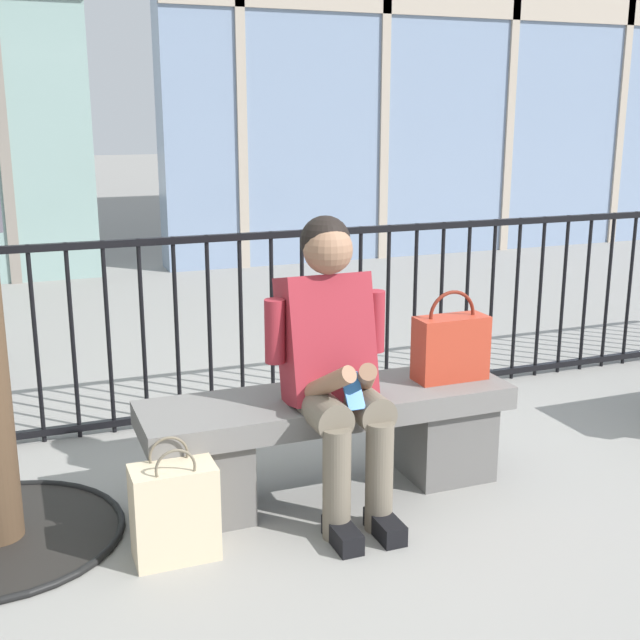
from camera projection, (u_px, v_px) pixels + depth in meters
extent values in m
plane|color=gray|center=(328.00, 491.00, 3.57)|extent=(60.00, 60.00, 0.00)
cube|color=slate|center=(329.00, 405.00, 3.47)|extent=(1.60, 0.44, 0.10)
cube|color=#605E5B|center=(201.00, 474.00, 3.33)|extent=(0.36, 0.37, 0.35)
cube|color=#605E5B|center=(442.00, 436.00, 3.72)|extent=(0.36, 0.37, 0.35)
cylinder|color=#6B6051|center=(318.00, 407.00, 3.25)|extent=(0.15, 0.40, 0.15)
cylinder|color=#6B6051|center=(337.00, 484.00, 3.13)|extent=(0.11, 0.11, 0.45)
cube|color=black|center=(342.00, 535.00, 3.12)|extent=(0.09, 0.22, 0.08)
cylinder|color=#6B6051|center=(359.00, 401.00, 3.31)|extent=(0.15, 0.40, 0.15)
cylinder|color=#6B6051|center=(379.00, 477.00, 3.19)|extent=(0.11, 0.11, 0.45)
cube|color=black|center=(385.00, 526.00, 3.18)|extent=(0.09, 0.22, 0.08)
cube|color=maroon|center=(326.00, 338.00, 3.35)|extent=(0.36, 0.30, 0.55)
cylinder|color=maroon|center=(275.00, 331.00, 3.26)|extent=(0.08, 0.08, 0.26)
cylinder|color=#8E664C|center=(328.00, 384.00, 3.15)|extent=(0.16, 0.28, 0.20)
cylinder|color=maroon|center=(375.00, 321.00, 3.41)|extent=(0.08, 0.08, 0.26)
cylinder|color=#8E664C|center=(365.00, 379.00, 3.21)|extent=(0.16, 0.28, 0.20)
cube|color=#2D6BB7|center=(353.00, 391.00, 3.13)|extent=(0.07, 0.10, 0.13)
sphere|color=#8E664C|center=(328.00, 249.00, 3.24)|extent=(0.20, 0.20, 0.20)
sphere|color=black|center=(325.00, 241.00, 3.26)|extent=(0.20, 0.20, 0.20)
cube|color=#B23823|center=(451.00, 348.00, 3.62)|extent=(0.33, 0.14, 0.29)
torus|color=maroon|center=(452.00, 316.00, 3.58)|extent=(0.23, 0.02, 0.23)
cube|color=beige|center=(175.00, 512.00, 3.00)|extent=(0.31, 0.18, 0.36)
torus|color=#685E4C|center=(176.00, 469.00, 2.89)|extent=(0.15, 0.01, 0.15)
torus|color=#685E4C|center=(169.00, 455.00, 3.01)|extent=(0.15, 0.01, 0.15)
cylinder|color=black|center=(36.00, 346.00, 3.99)|extent=(0.02, 0.02, 1.00)
cylinder|color=black|center=(73.00, 342.00, 4.05)|extent=(0.02, 0.02, 1.00)
cylinder|color=black|center=(109.00, 339.00, 4.11)|extent=(0.02, 0.02, 1.00)
cylinder|color=black|center=(143.00, 336.00, 4.17)|extent=(0.02, 0.02, 1.00)
cylinder|color=black|center=(177.00, 332.00, 4.23)|extent=(0.02, 0.02, 1.00)
cylinder|color=black|center=(210.00, 329.00, 4.29)|extent=(0.02, 0.02, 1.00)
cylinder|color=black|center=(241.00, 326.00, 4.35)|extent=(0.02, 0.02, 1.00)
cylinder|color=black|center=(272.00, 323.00, 4.41)|extent=(0.02, 0.02, 1.00)
cylinder|color=black|center=(302.00, 320.00, 4.47)|extent=(0.02, 0.02, 1.00)
cylinder|color=black|center=(331.00, 318.00, 4.53)|extent=(0.02, 0.02, 1.00)
cylinder|color=black|center=(360.00, 315.00, 4.59)|extent=(0.02, 0.02, 1.00)
cylinder|color=black|center=(388.00, 312.00, 4.66)|extent=(0.02, 0.02, 1.00)
cylinder|color=black|center=(415.00, 310.00, 4.72)|extent=(0.02, 0.02, 1.00)
cylinder|color=black|center=(441.00, 307.00, 4.78)|extent=(0.02, 0.02, 1.00)
cylinder|color=black|center=(467.00, 305.00, 4.84)|extent=(0.02, 0.02, 1.00)
cylinder|color=black|center=(492.00, 302.00, 4.90)|extent=(0.02, 0.02, 1.00)
cylinder|color=black|center=(516.00, 300.00, 4.96)|extent=(0.02, 0.02, 1.00)
cylinder|color=black|center=(540.00, 298.00, 5.02)|extent=(0.02, 0.02, 1.00)
cylinder|color=black|center=(563.00, 295.00, 5.08)|extent=(0.02, 0.02, 1.00)
cylinder|color=black|center=(586.00, 293.00, 5.14)|extent=(0.02, 0.02, 1.00)
cylinder|color=black|center=(608.00, 291.00, 5.20)|extent=(0.02, 0.02, 1.00)
cylinder|color=black|center=(629.00, 289.00, 5.27)|extent=(0.02, 0.02, 1.00)
cube|color=black|center=(258.00, 404.00, 4.49)|extent=(8.49, 0.04, 0.04)
cube|color=black|center=(255.00, 236.00, 4.26)|extent=(8.49, 0.04, 0.04)
cylinder|color=black|center=(0.00, 537.00, 3.17)|extent=(0.93, 0.93, 0.01)
torus|color=black|center=(0.00, 536.00, 3.17)|extent=(0.96, 0.96, 0.03)
cube|color=#AD9E8C|center=(576.00, 6.00, 9.44)|extent=(9.68, 0.04, 0.36)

